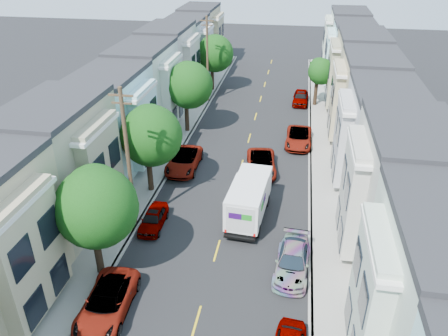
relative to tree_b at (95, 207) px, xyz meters
name	(u,v)px	position (x,y,z in m)	size (l,w,h in m)	color
ground	(217,251)	(6.30, 3.26, -4.83)	(160.00, 160.00, 0.00)	black
road_slab	(246,151)	(6.30, 18.26, -4.82)	(12.00, 70.00, 0.02)	black
curb_left	(184,146)	(0.25, 18.26, -4.75)	(0.30, 70.00, 0.15)	gray
curb_right	(310,155)	(12.35, 18.26, -4.75)	(0.30, 70.00, 0.15)	gray
sidewalk_left	(171,145)	(-1.05, 18.26, -4.75)	(2.60, 70.00, 0.15)	gray
sidewalk_right	(324,156)	(13.65, 18.26, -4.75)	(2.60, 70.00, 0.15)	gray
centerline	(246,151)	(6.30, 18.26, -4.83)	(0.12, 70.00, 0.01)	gold
townhouse_row_left	(134,143)	(-4.85, 18.26, -4.83)	(5.00, 70.00, 8.50)	#BBBBBC
townhouse_row_right	(366,160)	(17.45, 18.26, -4.83)	(5.00, 70.00, 8.50)	#BBBBBC
tree_b	(95,207)	(0.00, 0.00, 0.00)	(4.70, 4.70, 7.20)	black
tree_c	(150,136)	(0.00, 9.79, 0.04)	(4.70, 4.70, 7.24)	black
tree_d	(188,85)	(0.00, 21.87, 0.18)	(4.70, 4.70, 7.38)	black
tree_e	(214,54)	(0.00, 35.58, 0.01)	(4.70, 4.70, 7.21)	black
tree_far_r	(320,72)	(13.20, 31.95, -0.69)	(3.07, 3.07, 5.73)	black
utility_pole_near	(128,160)	(0.00, 5.26, 0.32)	(1.60, 0.26, 10.00)	#42301E
utility_pole_far	(207,60)	(0.00, 31.26, 0.32)	(1.60, 0.26, 10.00)	#42301E
fedex_truck	(249,198)	(7.88, 7.40, -3.17)	(2.38, 6.18, 2.96)	white
lead_sedan	(261,164)	(8.11, 14.57, -4.09)	(2.46, 5.33, 1.48)	black
parked_left_b	(107,303)	(1.40, -2.95, -4.10)	(2.42, 5.25, 1.46)	#0C1F34
parked_left_c	(153,219)	(1.40, 5.17, -4.19)	(1.51, 3.94, 1.28)	#AFAFAF
parked_left_d	(184,161)	(1.40, 13.90, -4.07)	(2.53, 5.49, 1.52)	#370A0F
parked_right_b	(292,262)	(11.20, 2.16, -4.11)	(2.01, 4.79, 1.44)	silver
parked_right_c	(299,138)	(11.20, 20.56, -4.09)	(2.44, 5.28, 1.47)	black
parked_right_d	(301,98)	(11.20, 32.40, -4.06)	(1.81, 4.72, 1.53)	black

